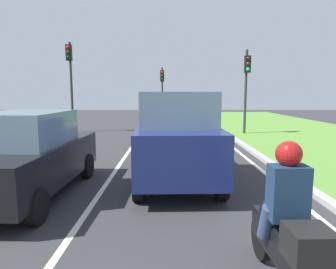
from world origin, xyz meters
TOP-DOWN VIEW (x-y plane):
  - ground_plane at (0.00, 14.00)m, footprint 60.00×60.00m
  - lane_line_center at (-0.70, 14.00)m, footprint 0.12×32.00m
  - lane_line_right_edge at (3.60, 14.00)m, footprint 0.12×32.00m
  - curb_right at (4.10, 14.00)m, footprint 0.24×48.00m
  - car_suv_ahead at (1.05, 8.95)m, footprint 2.08×4.55m
  - car_sedan_left_lane at (-2.19, 7.73)m, footprint 1.95×4.35m
  - motorcycle at (2.14, 4.44)m, footprint 0.41×1.90m
  - rider_person at (2.13, 4.49)m, footprint 0.51×0.41m
  - traffic_light_near_right at (5.12, 17.84)m, footprint 0.32×0.50m
  - traffic_light_overhead_left at (-4.80, 18.91)m, footprint 0.32×0.50m
  - traffic_light_far_median at (0.37, 25.97)m, footprint 0.32×0.50m

SIDE VIEW (x-z plane):
  - ground_plane at x=0.00m, z-range 0.00..0.00m
  - lane_line_center at x=-0.70m, z-range 0.00..0.01m
  - lane_line_right_edge at x=3.60m, z-range 0.00..0.01m
  - curb_right at x=4.10m, z-range 0.00..0.12m
  - motorcycle at x=2.14m, z-range 0.07..1.08m
  - car_sedan_left_lane at x=-2.19m, z-range -0.01..1.85m
  - car_suv_ahead at x=1.05m, z-range 0.03..2.31m
  - rider_person at x=2.13m, z-range 0.61..1.77m
  - traffic_light_far_median at x=0.37m, z-range 0.79..5.15m
  - traffic_light_near_right at x=5.12m, z-range 0.77..5.39m
  - traffic_light_overhead_left at x=-4.80m, z-range 0.94..6.14m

